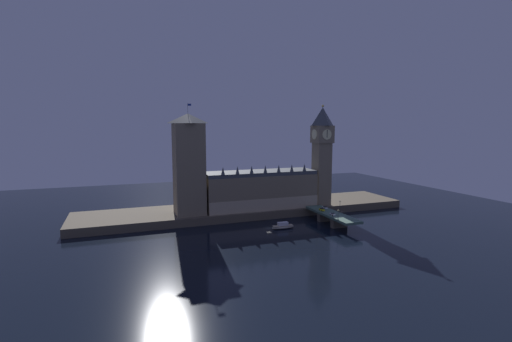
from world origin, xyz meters
TOP-DOWN VIEW (x-y plane):
  - ground_plane at (0.00, 0.00)m, footprint 400.00×400.00m
  - embankment at (0.00, 39.00)m, footprint 220.00×42.00m
  - parliament_hall at (6.62, 31.92)m, footprint 73.65×23.22m
  - clock_tower at (49.64, 26.55)m, footprint 12.42×12.53m
  - victoria_tower at (-40.09, 30.23)m, footprint 17.82×17.82m
  - bridge at (39.01, -5.00)m, footprint 11.26×46.00m
  - car_northbound_lead at (36.53, 2.81)m, footprint 1.91×4.31m
  - car_northbound_trail at (36.53, -9.51)m, footprint 1.86×3.80m
  - car_southbound_trail at (41.48, 7.57)m, footprint 1.84×4.23m
  - pedestrian_near_rail at (34.05, -13.72)m, footprint 0.38×0.38m
  - pedestrian_mid_walk at (43.96, -7.94)m, footprint 0.38×0.38m
  - street_lamp_near at (33.65, -19.72)m, footprint 1.34×0.60m
  - street_lamp_mid at (44.36, -5.00)m, footprint 1.34×0.60m
  - boat_upstream at (6.99, -4.15)m, footprint 13.61×4.29m

SIDE VIEW (x-z plane):
  - ground_plane at x=0.00m, z-range 0.00..0.00m
  - boat_upstream at x=6.99m, z-range -0.53..3.38m
  - embankment at x=0.00m, z-range 0.00..5.01m
  - bridge at x=39.01m, z-range 1.61..8.28m
  - car_northbound_trail at x=36.53m, z-range 6.63..8.01m
  - car_southbound_trail at x=41.48m, z-range 6.63..8.02m
  - car_northbound_lead at x=36.53m, z-range 6.62..8.14m
  - pedestrian_mid_walk at x=43.96m, z-range 6.71..8.29m
  - pedestrian_near_rail at x=34.05m, z-range 6.73..8.52m
  - street_lamp_near at x=33.65m, z-range 7.42..13.31m
  - street_lamp_mid at x=44.36m, z-range 7.58..14.86m
  - parliament_hall at x=6.62m, z-range 2.56..31.67m
  - victoria_tower at x=-40.09m, z-range 2.12..69.24m
  - clock_tower at x=49.64m, z-range 6.92..74.63m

